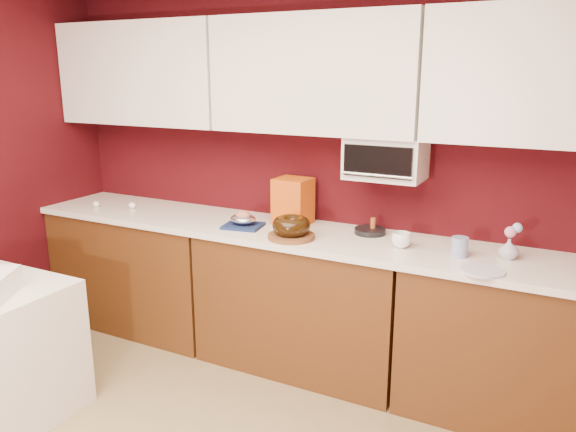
% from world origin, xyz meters
% --- Properties ---
extents(wall_back, '(4.00, 0.02, 2.50)m').
position_xyz_m(wall_back, '(0.00, 2.25, 1.25)').
color(wall_back, '#3B080C').
rests_on(wall_back, floor).
extents(base_cabinet_left, '(1.31, 0.58, 0.86)m').
position_xyz_m(base_cabinet_left, '(-1.33, 1.94, 0.43)').
color(base_cabinet_left, '#4F2B0F').
rests_on(base_cabinet_left, floor).
extents(base_cabinet_center, '(1.31, 0.58, 0.86)m').
position_xyz_m(base_cabinet_center, '(0.00, 1.94, 0.43)').
color(base_cabinet_center, '#4F2B0F').
rests_on(base_cabinet_center, floor).
extents(base_cabinet_right, '(1.31, 0.58, 0.86)m').
position_xyz_m(base_cabinet_right, '(1.33, 1.94, 0.43)').
color(base_cabinet_right, '#4F2B0F').
rests_on(base_cabinet_right, floor).
extents(countertop, '(4.00, 0.62, 0.04)m').
position_xyz_m(countertop, '(0.00, 1.94, 0.88)').
color(countertop, white).
rests_on(countertop, base_cabinet_center).
extents(upper_cabinet_left, '(1.31, 0.33, 0.70)m').
position_xyz_m(upper_cabinet_left, '(-1.33, 2.08, 1.85)').
color(upper_cabinet_left, white).
rests_on(upper_cabinet_left, wall_back).
extents(upper_cabinet_center, '(1.31, 0.33, 0.70)m').
position_xyz_m(upper_cabinet_center, '(0.00, 2.08, 1.85)').
color(upper_cabinet_center, white).
rests_on(upper_cabinet_center, wall_back).
extents(upper_cabinet_right, '(1.31, 0.33, 0.70)m').
position_xyz_m(upper_cabinet_right, '(1.33, 2.08, 1.85)').
color(upper_cabinet_right, white).
rests_on(upper_cabinet_right, wall_back).
extents(toaster_oven, '(0.45, 0.30, 0.25)m').
position_xyz_m(toaster_oven, '(0.45, 2.10, 1.38)').
color(toaster_oven, white).
rests_on(toaster_oven, upper_cabinet_center).
extents(toaster_oven_door, '(0.40, 0.02, 0.18)m').
position_xyz_m(toaster_oven_door, '(0.45, 1.94, 1.38)').
color(toaster_oven_door, black).
rests_on(toaster_oven_door, toaster_oven).
extents(toaster_oven_handle, '(0.42, 0.02, 0.02)m').
position_xyz_m(toaster_oven_handle, '(0.45, 1.93, 1.30)').
color(toaster_oven_handle, silver).
rests_on(toaster_oven_handle, toaster_oven).
extents(cake_base, '(0.36, 0.36, 0.03)m').
position_xyz_m(cake_base, '(-0.01, 1.79, 0.91)').
color(cake_base, brown).
rests_on(cake_base, countertop).
extents(bundt_cake, '(0.25, 0.25, 0.09)m').
position_xyz_m(bundt_cake, '(-0.01, 1.79, 0.98)').
color(bundt_cake, black).
rests_on(bundt_cake, cake_base).
extents(navy_towel, '(0.27, 0.24, 0.02)m').
position_xyz_m(navy_towel, '(-0.40, 1.86, 0.91)').
color(navy_towel, navy).
rests_on(navy_towel, countertop).
extents(foil_ham_nest, '(0.19, 0.17, 0.06)m').
position_xyz_m(foil_ham_nest, '(-0.40, 1.86, 0.96)').
color(foil_ham_nest, white).
rests_on(foil_ham_nest, navy_towel).
extents(roasted_ham, '(0.12, 0.11, 0.06)m').
position_xyz_m(roasted_ham, '(-0.40, 1.86, 0.98)').
color(roasted_ham, '#C47859').
rests_on(roasted_ham, foil_ham_nest).
extents(pandoro_box, '(0.23, 0.21, 0.30)m').
position_xyz_m(pandoro_box, '(-0.16, 2.09, 1.05)').
color(pandoro_box, '#AF2F0B').
rests_on(pandoro_box, countertop).
extents(dark_pan, '(0.21, 0.21, 0.03)m').
position_xyz_m(dark_pan, '(0.37, 2.10, 0.92)').
color(dark_pan, black).
rests_on(dark_pan, countertop).
extents(coffee_mug, '(0.13, 0.13, 0.11)m').
position_xyz_m(coffee_mug, '(0.62, 1.91, 0.95)').
color(coffee_mug, white).
rests_on(coffee_mug, countertop).
extents(blue_jar, '(0.11, 0.11, 0.11)m').
position_xyz_m(blue_jar, '(0.94, 1.90, 0.95)').
color(blue_jar, navy).
rests_on(blue_jar, countertop).
extents(flower_vase, '(0.10, 0.10, 0.13)m').
position_xyz_m(flower_vase, '(1.18, 1.98, 0.96)').
color(flower_vase, '#A8ABBE').
rests_on(flower_vase, countertop).
extents(flower_pink, '(0.06, 0.06, 0.06)m').
position_xyz_m(flower_pink, '(1.18, 1.98, 1.05)').
color(flower_pink, pink).
rests_on(flower_pink, flower_vase).
extents(flower_blue, '(0.05, 0.05, 0.05)m').
position_xyz_m(flower_blue, '(1.21, 2.00, 1.07)').
color(flower_blue, '#8DB9E2').
rests_on(flower_blue, flower_vase).
extents(china_plate, '(0.25, 0.25, 0.01)m').
position_xyz_m(china_plate, '(1.10, 1.71, 0.91)').
color(china_plate, silver).
rests_on(china_plate, countertop).
extents(amber_bottle, '(0.03, 0.03, 0.10)m').
position_xyz_m(amber_bottle, '(0.38, 2.11, 0.95)').
color(amber_bottle, '#95481B').
rests_on(amber_bottle, countertop).
extents(egg_left, '(0.06, 0.05, 0.04)m').
position_xyz_m(egg_left, '(-1.65, 1.84, 0.92)').
color(egg_left, white).
rests_on(egg_left, countertop).
extents(egg_right, '(0.07, 0.06, 0.05)m').
position_xyz_m(egg_right, '(-1.39, 1.92, 0.92)').
color(egg_right, white).
rests_on(egg_right, countertop).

